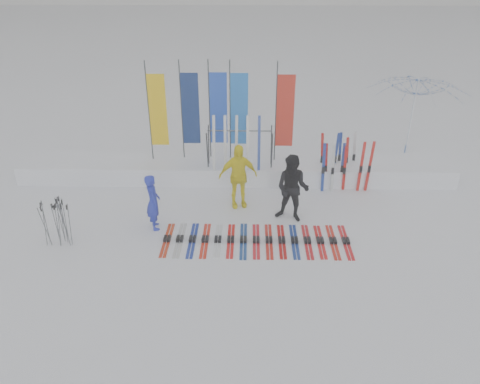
{
  "coord_description": "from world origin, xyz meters",
  "views": [
    {
      "loc": [
        0.43,
        -9.46,
        6.72
      ],
      "look_at": [
        0.2,
        1.6,
        1.0
      ],
      "focal_mm": 35.0,
      "sensor_mm": 36.0,
      "label": 1
    }
  ],
  "objects_px": {
    "person_black": "(292,189)",
    "ski_row": "(256,240)",
    "person_yellow": "(238,176)",
    "ski_rack": "(240,143)",
    "tent_canopy": "(413,118)",
    "person_blue": "(153,202)"
  },
  "relations": [
    {
      "from": "ski_row",
      "to": "ski_rack",
      "type": "distance_m",
      "value": 3.73
    },
    {
      "from": "person_yellow",
      "to": "ski_rack",
      "type": "height_order",
      "value": "person_yellow"
    },
    {
      "from": "tent_canopy",
      "to": "ski_rack",
      "type": "height_order",
      "value": "tent_canopy"
    },
    {
      "from": "person_black",
      "to": "tent_canopy",
      "type": "relative_size",
      "value": 0.57
    },
    {
      "from": "person_blue",
      "to": "ski_rack",
      "type": "bearing_deg",
      "value": -57.59
    },
    {
      "from": "ski_row",
      "to": "person_black",
      "type": "bearing_deg",
      "value": 49.24
    },
    {
      "from": "tent_canopy",
      "to": "ski_row",
      "type": "xyz_separation_m",
      "value": [
        -5.49,
        -5.56,
        -1.48
      ]
    },
    {
      "from": "person_black",
      "to": "person_yellow",
      "type": "bearing_deg",
      "value": 172.87
    },
    {
      "from": "person_blue",
      "to": "person_yellow",
      "type": "relative_size",
      "value": 0.82
    },
    {
      "from": "person_yellow",
      "to": "ski_rack",
      "type": "distance_m",
      "value": 1.58
    },
    {
      "from": "person_black",
      "to": "ski_row",
      "type": "bearing_deg",
      "value": -110.52
    },
    {
      "from": "person_black",
      "to": "ski_rack",
      "type": "height_order",
      "value": "person_black"
    },
    {
      "from": "person_blue",
      "to": "person_yellow",
      "type": "distance_m",
      "value": 2.58
    },
    {
      "from": "person_black",
      "to": "ski_rack",
      "type": "relative_size",
      "value": 0.94
    },
    {
      "from": "ski_rack",
      "to": "person_black",
      "type": "bearing_deg",
      "value": -57.08
    },
    {
      "from": "person_yellow",
      "to": "ski_row",
      "type": "xyz_separation_m",
      "value": [
        0.51,
        -1.93,
        -0.92
      ]
    },
    {
      "from": "person_yellow",
      "to": "ski_row",
      "type": "bearing_deg",
      "value": -87.76
    },
    {
      "from": "person_blue",
      "to": "person_yellow",
      "type": "height_order",
      "value": "person_yellow"
    },
    {
      "from": "person_blue",
      "to": "tent_canopy",
      "type": "relative_size",
      "value": 0.47
    },
    {
      "from": "person_black",
      "to": "tent_canopy",
      "type": "distance_m",
      "value": 6.33
    },
    {
      "from": "tent_canopy",
      "to": "person_blue",
      "type": "bearing_deg",
      "value": -149.1
    },
    {
      "from": "person_yellow",
      "to": "tent_canopy",
      "type": "bearing_deg",
      "value": 18.44
    }
  ]
}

